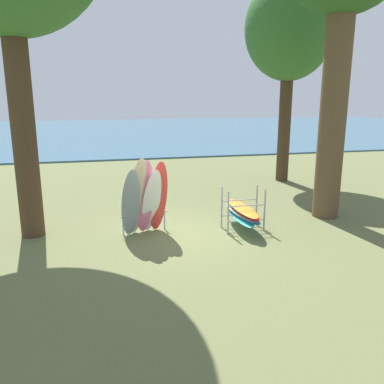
% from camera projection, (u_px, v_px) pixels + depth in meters
% --- Properties ---
extents(ground_plane, '(80.00, 80.00, 0.00)m').
position_uv_depth(ground_plane, '(177.00, 236.00, 11.30)').
color(ground_plane, '#60663D').
extents(lake_water, '(80.00, 36.00, 0.10)m').
position_uv_depth(lake_water, '(117.00, 132.00, 40.94)').
color(lake_water, '#38607A').
rests_on(lake_water, ground).
extents(tree_mid_behind, '(3.78, 3.78, 8.72)m').
position_uv_depth(tree_mid_behind, '(290.00, 30.00, 16.94)').
color(tree_mid_behind, '#42301E').
rests_on(tree_mid_behind, ground).
extents(leaning_board_pile, '(1.41, 1.03, 2.28)m').
position_uv_depth(leaning_board_pile, '(145.00, 199.00, 11.11)').
color(leaning_board_pile, gray).
rests_on(leaning_board_pile, ground).
extents(board_storage_rack, '(1.15, 2.13, 1.25)m').
position_uv_depth(board_storage_rack, '(243.00, 212.00, 11.76)').
color(board_storage_rack, '#9EA0A5').
rests_on(board_storage_rack, ground).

